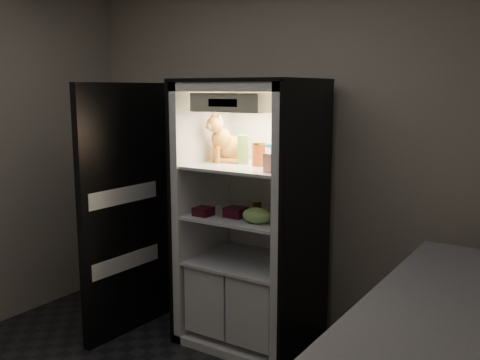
# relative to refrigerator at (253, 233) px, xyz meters

# --- Properties ---
(room_shell) EXTENTS (3.60, 3.60, 3.60)m
(room_shell) POSITION_rel_refrigerator_xyz_m (0.00, -1.38, 0.83)
(room_shell) COLOR white
(room_shell) RESTS_ON floor
(refrigerator) EXTENTS (0.90, 0.72, 1.88)m
(refrigerator) POSITION_rel_refrigerator_xyz_m (0.00, 0.00, 0.00)
(refrigerator) COLOR white
(refrigerator) RESTS_ON floor
(fridge_door) EXTENTS (0.10, 0.87, 1.85)m
(fridge_door) POSITION_rel_refrigerator_xyz_m (-0.85, -0.38, 0.12)
(fridge_door) COLOR black
(fridge_door) RESTS_ON floor
(tabby_cat) EXTENTS (0.30, 0.36, 0.36)m
(tabby_cat) POSITION_rel_refrigerator_xyz_m (-0.23, 0.00, 0.63)
(tabby_cat) COLOR #B86A17
(tabby_cat) RESTS_ON refrigerator
(parmesan_shaker) EXTENTS (0.08, 0.08, 0.20)m
(parmesan_shaker) POSITION_rel_refrigerator_xyz_m (-0.06, -0.03, 0.60)
(parmesan_shaker) COLOR #278F39
(parmesan_shaker) RESTS_ON refrigerator
(mayo_tub) EXTENTS (0.10, 0.10, 0.13)m
(mayo_tub) POSITION_rel_refrigerator_xyz_m (0.07, 0.10, 0.57)
(mayo_tub) COLOR white
(mayo_tub) RESTS_ON refrigerator
(salsa_jar) EXTENTS (0.09, 0.09, 0.16)m
(salsa_jar) POSITION_rel_refrigerator_xyz_m (0.08, -0.06, 0.58)
(salsa_jar) COLOR maroon
(salsa_jar) RESTS_ON refrigerator
(pepper_jar) EXTENTS (0.11, 0.11, 0.18)m
(pepper_jar) POSITION_rel_refrigerator_xyz_m (0.32, 0.06, 0.59)
(pepper_jar) COLOR #A1151A
(pepper_jar) RESTS_ON refrigerator
(cream_carton) EXTENTS (0.07, 0.07, 0.12)m
(cream_carton) POSITION_rel_refrigerator_xyz_m (0.28, -0.25, 0.56)
(cream_carton) COLOR silver
(cream_carton) RESTS_ON refrigerator
(soda_can_a) EXTENTS (0.07, 0.07, 0.12)m
(soda_can_a) POSITION_rel_refrigerator_xyz_m (0.19, -0.00, 0.21)
(soda_can_a) COLOR black
(soda_can_a) RESTS_ON refrigerator
(soda_can_b) EXTENTS (0.07, 0.07, 0.13)m
(soda_can_b) POSITION_rel_refrigerator_xyz_m (0.27, -0.08, 0.21)
(soda_can_b) COLOR black
(soda_can_b) RESTS_ON refrigerator
(soda_can_c) EXTENTS (0.07, 0.07, 0.13)m
(soda_can_c) POSITION_rel_refrigerator_xyz_m (0.25, -0.13, 0.21)
(soda_can_c) COLOR black
(soda_can_c) RESTS_ON refrigerator
(condiment_jar) EXTENTS (0.06, 0.06, 0.09)m
(condiment_jar) POSITION_rel_refrigerator_xyz_m (0.02, 0.03, 0.19)
(condiment_jar) COLOR #4F3916
(condiment_jar) RESTS_ON refrigerator
(grape_bag) EXTENTS (0.20, 0.15, 0.10)m
(grape_bag) POSITION_rel_refrigerator_xyz_m (0.17, -0.23, 0.20)
(grape_bag) COLOR #89CC5F
(grape_bag) RESTS_ON refrigerator
(berry_box_left) EXTENTS (0.12, 0.12, 0.06)m
(berry_box_left) POSITION_rel_refrigerator_xyz_m (-0.25, -0.25, 0.18)
(berry_box_left) COLOR #440B1C
(berry_box_left) RESTS_ON refrigerator
(berry_box_right) EXTENTS (0.13, 0.13, 0.07)m
(berry_box_right) POSITION_rel_refrigerator_xyz_m (-0.04, -0.16, 0.18)
(berry_box_right) COLOR #440B1C
(berry_box_right) RESTS_ON refrigerator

